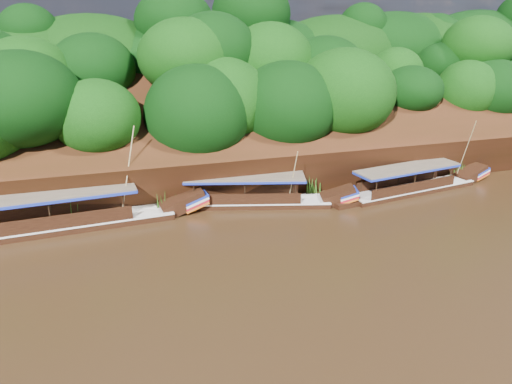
% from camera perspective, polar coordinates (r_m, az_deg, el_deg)
% --- Properties ---
extents(ground, '(160.00, 160.00, 0.00)m').
position_cam_1_polar(ground, '(30.03, 3.15, -7.42)').
color(ground, black).
rests_on(ground, ground).
extents(riverbank, '(120.00, 30.06, 19.40)m').
position_cam_1_polar(riverbank, '(50.02, -5.81, 6.21)').
color(riverbank, '#311B0A').
rests_on(riverbank, ground).
extents(boat_0, '(13.72, 3.92, 6.10)m').
position_cam_1_polar(boat_0, '(42.47, 18.16, 0.77)').
color(boat_0, black).
rests_on(boat_0, ground).
extents(boat_1, '(13.44, 5.30, 4.92)m').
position_cam_1_polar(boat_1, '(37.43, 0.84, -0.74)').
color(boat_1, black).
rests_on(boat_1, ground).
extents(boat_2, '(16.97, 3.58, 7.06)m').
position_cam_1_polar(boat_2, '(35.78, -19.53, -2.86)').
color(boat_2, black).
rests_on(boat_2, ground).
extents(reeds, '(47.99, 2.28, 2.28)m').
position_cam_1_polar(reeds, '(37.22, -6.44, -0.29)').
color(reeds, '#2D5715').
rests_on(reeds, ground).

